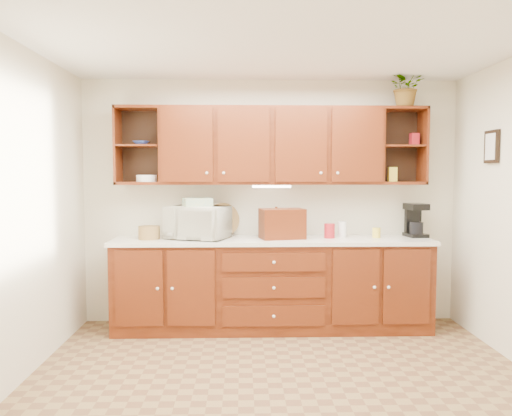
{
  "coord_description": "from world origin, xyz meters",
  "views": [
    {
      "loc": [
        -0.3,
        -3.62,
        1.61
      ],
      "look_at": [
        -0.17,
        1.15,
        1.27
      ],
      "focal_mm": 35.0,
      "sensor_mm": 36.0,
      "label": 1
    }
  ],
  "objects": [
    {
      "name": "framed_picture",
      "position": [
        1.98,
        0.9,
        1.85
      ],
      "size": [
        0.03,
        0.24,
        0.3
      ],
      "primitive_type": "cube",
      "color": "black",
      "rests_on": "right_wall"
    },
    {
      "name": "base_cabinets",
      "position": [
        0.0,
        1.45,
        0.45
      ],
      "size": [
        3.2,
        0.6,
        0.9
      ],
      "primitive_type": "cube",
      "color": "#3E1507",
      "rests_on": "floor"
    },
    {
      "name": "floor",
      "position": [
        0.0,
        0.0,
        0.0
      ],
      "size": [
        4.0,
        4.0,
        0.0
      ],
      "primitive_type": "plane",
      "color": "olive",
      "rests_on": "ground"
    },
    {
      "name": "bread_box",
      "position": [
        0.1,
        1.43,
        1.09
      ],
      "size": [
        0.48,
        0.36,
        0.31
      ],
      "primitive_type": "cube",
      "rotation": [
        0.0,
        0.0,
        0.21
      ],
      "color": "#3E1507",
      "rests_on": "countertop"
    },
    {
      "name": "canister_red",
      "position": [
        0.6,
        1.47,
        1.01
      ],
      "size": [
        0.12,
        0.12,
        0.15
      ],
      "primitive_type": "cylinder",
      "rotation": [
        0.0,
        0.0,
        0.09
      ],
      "color": "maroon",
      "rests_on": "countertop"
    },
    {
      "name": "wicker_basket",
      "position": [
        -1.25,
        1.43,
        1.01
      ],
      "size": [
        0.28,
        0.28,
        0.13
      ],
      "primitive_type": "cylinder",
      "rotation": [
        0.0,
        0.0,
        -0.39
      ],
      "color": "olive",
      "rests_on": "countertop"
    },
    {
      "name": "back_wall",
      "position": [
        0.0,
        1.75,
        1.3
      ],
      "size": [
        4.0,
        0.0,
        4.0
      ],
      "primitive_type": "plane",
      "rotation": [
        1.57,
        0.0,
        0.0
      ],
      "color": "beige",
      "rests_on": "floor"
    },
    {
      "name": "left_wall",
      "position": [
        -2.0,
        0.0,
        1.3
      ],
      "size": [
        0.0,
        3.5,
        3.5
      ],
      "primitive_type": "plane",
      "rotation": [
        1.57,
        0.0,
        1.57
      ],
      "color": "beige",
      "rests_on": "floor"
    },
    {
      "name": "canister_yellow",
      "position": [
        1.09,
        1.48,
        0.99
      ],
      "size": [
        0.09,
        0.09,
        0.1
      ],
      "primitive_type": "cylinder",
      "rotation": [
        0.0,
        0.0,
        0.16
      ],
      "color": "yellow",
      "rests_on": "countertop"
    },
    {
      "name": "countertop",
      "position": [
        0.0,
        1.44,
        0.92
      ],
      "size": [
        3.24,
        0.64,
        0.04
      ],
      "primitive_type": "cube",
      "color": "white",
      "rests_on": "base_cabinets"
    },
    {
      "name": "towel_stack",
      "position": [
        -0.76,
        1.46,
        1.31
      ],
      "size": [
        0.33,
        0.28,
        0.08
      ],
      "primitive_type": "cube",
      "rotation": [
        0.0,
        0.0,
        0.32
      ],
      "color": "tan",
      "rests_on": "microwave"
    },
    {
      "name": "wine_bottle",
      "position": [
        -0.94,
        1.56,
        1.1
      ],
      "size": [
        0.09,
        0.09,
        0.32
      ],
      "primitive_type": "cylinder",
      "rotation": [
        0.0,
        0.0,
        0.41
      ],
      "color": "black",
      "rests_on": "countertop"
    },
    {
      "name": "pantry_box_red",
      "position": [
        1.5,
        1.57,
        1.96
      ],
      "size": [
        0.09,
        0.08,
        0.12
      ],
      "primitive_type": "cube",
      "rotation": [
        0.0,
        0.0,
        0.09
      ],
      "color": "maroon",
      "rests_on": "upper_cabinets"
    },
    {
      "name": "upper_cabinets",
      "position": [
        0.01,
        1.59,
        1.89
      ],
      "size": [
        3.2,
        0.33,
        0.8
      ],
      "color": "#3E1507",
      "rests_on": "back_wall"
    },
    {
      "name": "woven_tray",
      "position": [
        -0.51,
        1.66,
        0.95
      ],
      "size": [
        0.37,
        0.19,
        0.35
      ],
      "primitive_type": "cylinder",
      "rotation": [
        1.36,
        0.0,
        0.3
      ],
      "color": "olive",
      "rests_on": "countertop"
    },
    {
      "name": "undercabinet_light",
      "position": [
        0.0,
        1.53,
        1.47
      ],
      "size": [
        0.4,
        0.05,
        0.02
      ],
      "primitive_type": "cube",
      "color": "white",
      "rests_on": "upper_cabinets"
    },
    {
      "name": "bowl_stack",
      "position": [
        -1.34,
        1.55,
        1.92
      ],
      "size": [
        0.19,
        0.19,
        0.04
      ],
      "primitive_type": "imported",
      "rotation": [
        0.0,
        0.0,
        -0.29
      ],
      "color": "#293F96",
      "rests_on": "upper_cabinets"
    },
    {
      "name": "mug_tree",
      "position": [
        0.05,
        1.5,
        0.99
      ],
      "size": [
        0.26,
        0.27,
        0.32
      ],
      "rotation": [
        0.0,
        0.0,
        0.05
      ],
      "color": "#3E1507",
      "rests_on": "countertop"
    },
    {
      "name": "pantry_box_yellow",
      "position": [
        1.27,
        1.56,
        1.6
      ],
      "size": [
        0.09,
        0.07,
        0.15
      ],
      "primitive_type": "cube",
      "rotation": [
        0.0,
        0.0,
        -0.04
      ],
      "color": "yellow",
      "rests_on": "upper_cabinets"
    },
    {
      "name": "potted_plant",
      "position": [
        1.39,
        1.53,
        2.49
      ],
      "size": [
        0.39,
        0.35,
        0.41
      ],
      "primitive_type": "imported",
      "rotation": [
        0.0,
        0.0,
        0.1
      ],
      "color": "#999999",
      "rests_on": "upper_cabinets"
    },
    {
      "name": "microwave",
      "position": [
        -0.76,
        1.46,
        1.11
      ],
      "size": [
        0.7,
        0.59,
        0.33
      ],
      "primitive_type": "imported",
      "rotation": [
        0.0,
        0.0,
        -0.35
      ],
      "color": "silver",
      "rests_on": "countertop"
    },
    {
      "name": "plate_stack",
      "position": [
        -1.29,
        1.55,
        1.56
      ],
      "size": [
        0.28,
        0.28,
        0.07
      ],
      "primitive_type": "cylinder",
      "rotation": [
        0.0,
        0.0,
        -0.39
      ],
      "color": "white",
      "rests_on": "upper_cabinets"
    },
    {
      "name": "canister_white",
      "position": [
        0.74,
        1.52,
        1.02
      ],
      "size": [
        0.09,
        0.09,
        0.17
      ],
      "primitive_type": "cylinder",
      "rotation": [
        0.0,
        0.0,
        0.03
      ],
      "color": "white",
      "rests_on": "countertop"
    },
    {
      "name": "coffee_maker",
      "position": [
        1.52,
        1.56,
        1.11
      ],
      "size": [
        0.22,
        0.27,
        0.35
      ],
      "rotation": [
        0.0,
        0.0,
        0.13
      ],
      "color": "black",
      "rests_on": "countertop"
    },
    {
      "name": "ceiling",
      "position": [
        0.0,
        0.0,
        2.6
      ],
      "size": [
        4.0,
        4.0,
        0.0
      ],
      "primitive_type": "plane",
      "rotation": [
        3.14,
        0.0,
        0.0
      ],
      "color": "white",
      "rests_on": "back_wall"
    }
  ]
}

